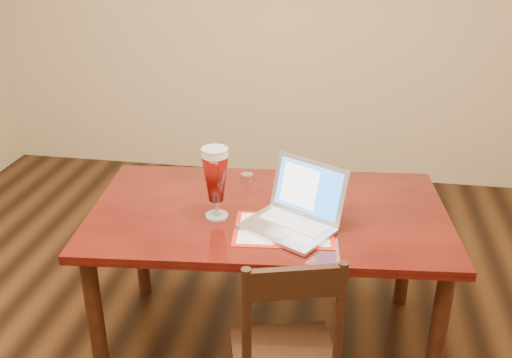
# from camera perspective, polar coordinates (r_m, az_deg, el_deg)

# --- Properties ---
(dining_table) EXTENTS (1.69, 1.05, 1.08)m
(dining_table) POSITION_cam_1_polar(r_m,az_deg,el_deg) (2.62, 1.12, -4.61)
(dining_table) COLOR #52120A
(dining_table) RESTS_ON ground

